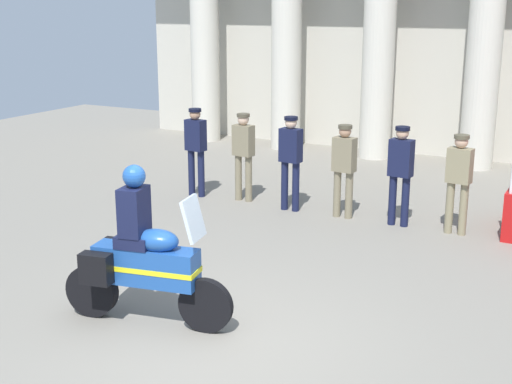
# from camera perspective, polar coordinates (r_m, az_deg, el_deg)

# --- Properties ---
(ground_plane) EXTENTS (28.00, 28.00, 0.00)m
(ground_plane) POSITION_cam_1_polar(r_m,az_deg,el_deg) (7.97, -4.18, -12.17)
(ground_plane) COLOR gray
(colonnade_backdrop) EXTENTS (18.69, 1.61, 5.66)m
(colonnade_backdrop) POSITION_cam_1_polar(r_m,az_deg,el_deg) (16.97, 18.39, 12.50)
(colonnade_backdrop) COLOR beige
(colonnade_backdrop) RESTS_ON ground_plane
(officer_in_row_0) EXTENTS (0.40, 0.26, 1.71)m
(officer_in_row_0) POSITION_cam_1_polar(r_m,az_deg,el_deg) (13.56, -4.89, 3.81)
(officer_in_row_0) COLOR #141938
(officer_in_row_0) RESTS_ON ground_plane
(officer_in_row_1) EXTENTS (0.40, 0.26, 1.66)m
(officer_in_row_1) POSITION_cam_1_polar(r_m,az_deg,el_deg) (13.19, -1.02, 3.43)
(officer_in_row_1) COLOR #7A7056
(officer_in_row_1) RESTS_ON ground_plane
(officer_in_row_2) EXTENTS (0.40, 0.26, 1.71)m
(officer_in_row_2) POSITION_cam_1_polar(r_m,az_deg,el_deg) (12.57, 2.81, 2.96)
(officer_in_row_2) COLOR #141938
(officer_in_row_2) RESTS_ON ground_plane
(officer_in_row_3) EXTENTS (0.40, 0.26, 1.63)m
(officer_in_row_3) POSITION_cam_1_polar(r_m,az_deg,el_deg) (12.23, 7.12, 2.29)
(officer_in_row_3) COLOR #7A7056
(officer_in_row_3) RESTS_ON ground_plane
(officer_in_row_4) EXTENTS (0.40, 0.26, 1.69)m
(officer_in_row_4) POSITION_cam_1_polar(r_m,az_deg,el_deg) (11.92, 11.59, 1.92)
(officer_in_row_4) COLOR #141938
(officer_in_row_4) RESTS_ON ground_plane
(officer_in_row_5) EXTENTS (0.40, 0.26, 1.63)m
(officer_in_row_5) POSITION_cam_1_polar(r_m,az_deg,el_deg) (11.70, 16.05, 1.24)
(officer_in_row_5) COLOR #847A5B
(officer_in_row_5) RESTS_ON ground_plane
(motorcycle_with_rider) EXTENTS (2.08, 0.79, 1.90)m
(motorcycle_with_rider) POSITION_cam_1_polar(r_m,az_deg,el_deg) (8.25, -9.33, -5.34)
(motorcycle_with_rider) COLOR black
(motorcycle_with_rider) RESTS_ON ground_plane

